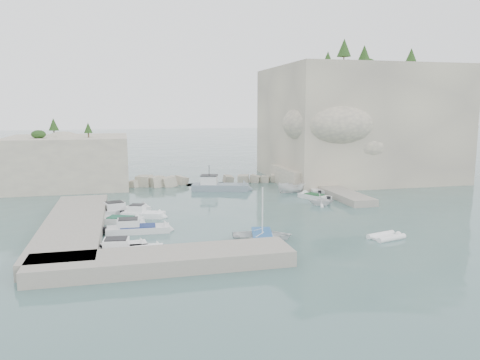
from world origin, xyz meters
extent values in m
plane|color=#446765|center=(0.00, 0.00, 0.00)|extent=(400.00, 400.00, 0.00)
cube|color=beige|center=(23.00, 23.00, 8.50)|extent=(26.00, 22.00, 17.00)
cube|color=beige|center=(13.00, 18.00, 1.25)|extent=(8.00, 10.00, 2.50)
cube|color=beige|center=(-20.00, 25.00, 3.50)|extent=(16.00, 14.00, 7.00)
cube|color=#9E9689|center=(-17.00, -1.00, 0.55)|extent=(5.00, 24.00, 1.10)
cube|color=#9E9689|center=(-10.00, -12.50, 0.55)|extent=(18.00, 4.00, 1.10)
cube|color=#9E9689|center=(13.50, 10.00, 0.40)|extent=(3.00, 16.00, 0.80)
cube|color=beige|center=(-1.00, 22.00, 0.70)|extent=(28.00, 3.00, 1.40)
imported|color=white|center=(-1.42, -7.50, 0.00)|extent=(5.66, 4.59, 1.03)
imported|color=white|center=(9.07, 4.40, 0.00)|extent=(3.63, 3.43, 1.51)
imported|color=white|center=(8.83, 12.68, 0.00)|extent=(4.33, 1.69, 1.66)
cylinder|color=white|center=(-1.42, -7.50, 2.62)|extent=(0.10, 0.10, 4.20)
cone|color=#1E4219|center=(18.00, 18.00, 19.27)|extent=(1.96, 1.96, 2.45)
cone|color=#1E4219|center=(26.00, 27.00, 19.60)|extent=(2.24, 2.24, 2.80)
cone|color=#1E4219|center=(30.00, 20.00, 18.82)|extent=(1.57, 1.57, 1.96)
cone|color=#1E4219|center=(21.00, 30.00, 19.08)|extent=(1.79, 1.79, 2.24)
cone|color=#1E4219|center=(-22.00, 27.00, 8.62)|extent=(1.40, 1.40, 1.75)
cone|color=#1E4219|center=(-17.00, 22.00, 8.30)|extent=(1.12, 1.12, 1.40)
camera|label=1|loc=(-12.37, -43.91, 11.03)|focal=35.00mm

